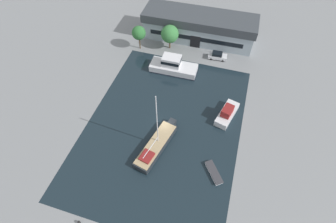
{
  "coord_description": "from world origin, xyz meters",
  "views": [
    {
      "loc": [
        9.09,
        -26.8,
        39.76
      ],
      "look_at": [
        0.0,
        2.87,
        1.0
      ],
      "focal_mm": 28.0,
      "sensor_mm": 36.0,
      "label": 1
    }
  ],
  "objects_px": {
    "quay_tree_by_water": "(139,33)",
    "parked_car": "(217,56)",
    "warehouse_building": "(199,27)",
    "sailboat_moored": "(156,145)",
    "quay_tree_near_building": "(170,34)",
    "cabin_boat": "(227,113)",
    "small_dinghy": "(214,173)",
    "motor_cruiser": "(173,66)"
  },
  "relations": [
    {
      "from": "sailboat_moored",
      "to": "motor_cruiser",
      "type": "relative_size",
      "value": 1.22
    },
    {
      "from": "quay_tree_by_water",
      "to": "small_dinghy",
      "type": "relative_size",
      "value": 1.39
    },
    {
      "from": "warehouse_building",
      "to": "parked_car",
      "type": "bearing_deg",
      "value": -48.27
    },
    {
      "from": "warehouse_building",
      "to": "cabin_boat",
      "type": "distance_m",
      "value": 25.35
    },
    {
      "from": "quay_tree_by_water",
      "to": "small_dinghy",
      "type": "xyz_separation_m",
      "value": [
        23.1,
        -27.03,
        -3.99
      ]
    },
    {
      "from": "motor_cruiser",
      "to": "small_dinghy",
      "type": "height_order",
      "value": "motor_cruiser"
    },
    {
      "from": "warehouse_building",
      "to": "cabin_boat",
      "type": "height_order",
      "value": "warehouse_building"
    },
    {
      "from": "warehouse_building",
      "to": "parked_car",
      "type": "xyz_separation_m",
      "value": [
        6.02,
        -6.46,
        -2.42
      ]
    },
    {
      "from": "parked_car",
      "to": "small_dinghy",
      "type": "bearing_deg",
      "value": 5.6
    },
    {
      "from": "warehouse_building",
      "to": "sailboat_moored",
      "type": "relative_size",
      "value": 2.13
    },
    {
      "from": "warehouse_building",
      "to": "motor_cruiser",
      "type": "height_order",
      "value": "warehouse_building"
    },
    {
      "from": "quay_tree_by_water",
      "to": "cabin_boat",
      "type": "distance_m",
      "value": 27.66
    },
    {
      "from": "warehouse_building",
      "to": "cabin_boat",
      "type": "relative_size",
      "value": 3.94
    },
    {
      "from": "quay_tree_by_water",
      "to": "sailboat_moored",
      "type": "xyz_separation_m",
      "value": [
        12.56,
        -25.05,
        -3.56
      ]
    },
    {
      "from": "quay_tree_by_water",
      "to": "parked_car",
      "type": "relative_size",
      "value": 1.35
    },
    {
      "from": "quay_tree_near_building",
      "to": "warehouse_building",
      "type": "bearing_deg",
      "value": 45.99
    },
    {
      "from": "warehouse_building",
      "to": "quay_tree_by_water",
      "type": "bearing_deg",
      "value": -148.09
    },
    {
      "from": "warehouse_building",
      "to": "small_dinghy",
      "type": "bearing_deg",
      "value": -74.3
    },
    {
      "from": "warehouse_building",
      "to": "sailboat_moored",
      "type": "xyz_separation_m",
      "value": [
        0.19,
        -33.14,
        -2.54
      ]
    },
    {
      "from": "quay_tree_near_building",
      "to": "cabin_boat",
      "type": "distance_m",
      "value": 23.81
    },
    {
      "from": "warehouse_building",
      "to": "quay_tree_near_building",
      "type": "relative_size",
      "value": 4.58
    },
    {
      "from": "quay_tree_by_water",
      "to": "cabin_boat",
      "type": "relative_size",
      "value": 0.86
    },
    {
      "from": "motor_cruiser",
      "to": "cabin_boat",
      "type": "distance_m",
      "value": 16.4
    },
    {
      "from": "parked_car",
      "to": "cabin_boat",
      "type": "relative_size",
      "value": 0.64
    },
    {
      "from": "quay_tree_by_water",
      "to": "parked_car",
      "type": "distance_m",
      "value": 18.79
    },
    {
      "from": "quay_tree_near_building",
      "to": "sailboat_moored",
      "type": "height_order",
      "value": "sailboat_moored"
    },
    {
      "from": "small_dinghy",
      "to": "cabin_boat",
      "type": "height_order",
      "value": "cabin_boat"
    },
    {
      "from": "quay_tree_by_water",
      "to": "small_dinghy",
      "type": "bearing_deg",
      "value": -49.49
    },
    {
      "from": "sailboat_moored",
      "to": "motor_cruiser",
      "type": "xyz_separation_m",
      "value": [
        -2.81,
        19.74,
        0.64
      ]
    },
    {
      "from": "motor_cruiser",
      "to": "sailboat_moored",
      "type": "bearing_deg",
      "value": -173.23
    },
    {
      "from": "quay_tree_near_building",
      "to": "motor_cruiser",
      "type": "bearing_deg",
      "value": -68.34
    },
    {
      "from": "parked_car",
      "to": "small_dinghy",
      "type": "height_order",
      "value": "parked_car"
    },
    {
      "from": "parked_car",
      "to": "sailboat_moored",
      "type": "height_order",
      "value": "sailboat_moored"
    },
    {
      "from": "quay_tree_by_water",
      "to": "parked_car",
      "type": "height_order",
      "value": "quay_tree_by_water"
    },
    {
      "from": "small_dinghy",
      "to": "cabin_boat",
      "type": "relative_size",
      "value": 0.62
    },
    {
      "from": "motor_cruiser",
      "to": "parked_car",
      "type": "bearing_deg",
      "value": -52.52
    },
    {
      "from": "parked_car",
      "to": "motor_cruiser",
      "type": "bearing_deg",
      "value": -54.91
    },
    {
      "from": "quay_tree_near_building",
      "to": "cabin_boat",
      "type": "height_order",
      "value": "quay_tree_near_building"
    },
    {
      "from": "parked_car",
      "to": "quay_tree_by_water",
      "type": "bearing_deg",
      "value": -88.63
    },
    {
      "from": "warehouse_building",
      "to": "small_dinghy",
      "type": "relative_size",
      "value": 6.37
    },
    {
      "from": "quay_tree_near_building",
      "to": "sailboat_moored",
      "type": "relative_size",
      "value": 0.47
    },
    {
      "from": "quay_tree_by_water",
      "to": "parked_car",
      "type": "xyz_separation_m",
      "value": [
        18.4,
        1.64,
        -3.44
      ]
    }
  ]
}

